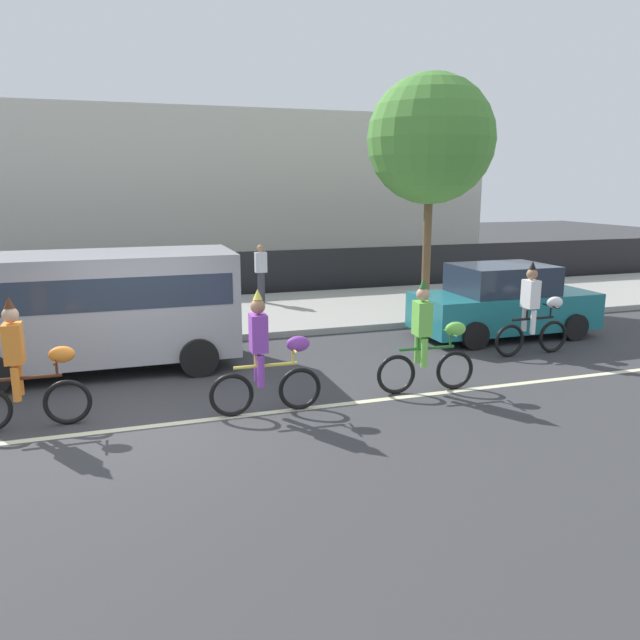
{
  "coord_description": "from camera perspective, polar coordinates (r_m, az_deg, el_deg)",
  "views": [
    {
      "loc": [
        -0.35,
        -9.26,
        3.41
      ],
      "look_at": [
        3.1,
        1.2,
        1.0
      ],
      "focal_mm": 35.0,
      "sensor_mm": 36.0,
      "label": 1
    }
  ],
  "objects": [
    {
      "name": "road_centre_line",
      "position": [
        9.41,
        -15.05,
        -9.34
      ],
      "size": [
        36.0,
        0.14,
        0.01
      ],
      "primitive_type": "cube",
      "color": "beige",
      "rests_on": "ground"
    },
    {
      "name": "parade_cyclist_zebra",
      "position": [
        13.28,
        18.97,
        0.51
      ],
      "size": [
        1.72,
        0.5,
        1.92
      ],
      "color": "black",
      "rests_on": "ground"
    },
    {
      "name": "parked_car_teal",
      "position": [
        14.74,
        16.4,
        1.55
      ],
      "size": [
        4.1,
        1.92,
        1.64
      ],
      "color": "#1E727A",
      "rests_on": "ground"
    },
    {
      "name": "pedestrian_onlooker",
      "position": [
        17.46,
        -5.42,
        4.4
      ],
      "size": [
        0.32,
        0.2,
        1.62
      ],
      "color": "#33333D",
      "rests_on": "sidewalk_curb"
    },
    {
      "name": "fence_line",
      "position": [
        18.86,
        -17.02,
        3.55
      ],
      "size": [
        40.0,
        0.08,
        1.4
      ],
      "primitive_type": "cube",
      "color": "black",
      "rests_on": "ground"
    },
    {
      "name": "building_backdrop",
      "position": [
        27.28,
        -16.84,
        11.11
      ],
      "size": [
        28.0,
        8.0,
        6.13
      ],
      "primitive_type": "cube",
      "color": "beige",
      "rests_on": "ground"
    },
    {
      "name": "parade_cyclist_orange",
      "position": [
        9.67,
        -25.33,
        -4.29
      ],
      "size": [
        1.72,
        0.5,
        1.92
      ],
      "color": "black",
      "rests_on": "ground"
    },
    {
      "name": "sidewalk_curb",
      "position": [
        16.11,
        -16.59,
        -0.12
      ],
      "size": [
        60.0,
        5.0,
        0.15
      ],
      "primitive_type": "cube",
      "color": "#9E9B93",
      "rests_on": "ground"
    },
    {
      "name": "parade_cyclist_purple",
      "position": [
        9.37,
        -4.91,
        -3.63
      ],
      "size": [
        1.72,
        0.5,
        1.92
      ],
      "color": "black",
      "rests_on": "ground"
    },
    {
      "name": "street_tree_near_lamp",
      "position": [
        18.14,
        10.09,
        15.93
      ],
      "size": [
        3.54,
        3.54,
        6.23
      ],
      "color": "brown",
      "rests_on": "sidewalk_curb"
    },
    {
      "name": "parade_cyclist_lime",
      "position": [
        10.46,
        9.82,
        -2.07
      ],
      "size": [
        1.72,
        0.5,
        1.92
      ],
      "color": "black",
      "rests_on": "ground"
    },
    {
      "name": "ground_plane",
      "position": [
        9.88,
        -15.23,
        -8.32
      ],
      "size": [
        80.0,
        80.0,
        0.0
      ],
      "primitive_type": "plane",
      "color": "#38383A"
    },
    {
      "name": "parked_van_grey",
      "position": [
        12.15,
        -19.42,
        1.53
      ],
      "size": [
        5.0,
        2.22,
        2.18
      ],
      "color": "#99999E",
      "rests_on": "ground"
    }
  ]
}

